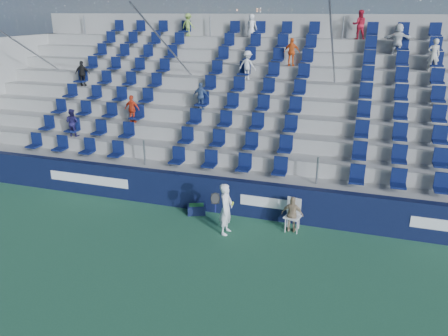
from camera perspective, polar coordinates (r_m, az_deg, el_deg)
The scene contains 7 objects.
ground at distance 12.11m, azimuth -5.07°, elevation -11.85°, with size 70.00×70.00×0.00m, color #2C6848.
sponsor_wall at distance 14.45m, azimuth -0.32°, elevation -3.57°, with size 24.00×0.32×1.20m.
grandstand at distance 18.64m, azimuth 4.57°, elevation 6.77°, with size 24.00×8.17×6.63m.
tennis_player at distance 13.02m, azimuth 0.26°, elevation -5.35°, with size 0.69×0.64×1.60m.
line_judge_chair at distance 13.51m, azimuth 9.03°, elevation -5.71°, with size 0.53×0.54×1.00m.
line_judge at distance 13.37m, azimuth 8.92°, elevation -6.00°, with size 0.66×0.28×1.13m, color tan.
ball_bin at distance 14.51m, azimuth -3.61°, elevation -5.34°, with size 0.68×0.57×0.33m.
Camera 1 is at (4.13, -9.44, 6.36)m, focal length 35.00 mm.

